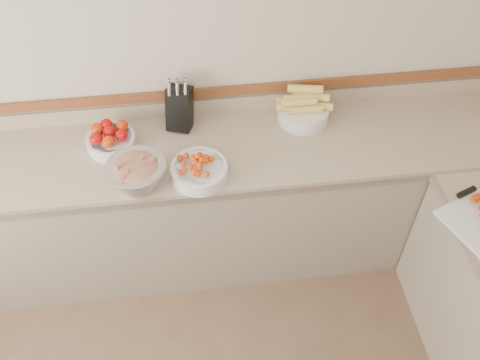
{
  "coord_description": "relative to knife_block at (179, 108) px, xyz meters",
  "views": [
    {
      "loc": [
        0.13,
        -0.4,
        2.93
      ],
      "look_at": [
        0.35,
        1.35,
        1.0
      ],
      "focal_mm": 40.0,
      "sensor_mm": 36.0,
      "label": 1
    }
  ],
  "objects": [
    {
      "name": "back_wall",
      "position": [
        -0.08,
        0.1,
        0.27
      ],
      "size": [
        4.0,
        0.0,
        4.0
      ],
      "primitive_type": "plane",
      "rotation": [
        1.57,
        0.0,
        0.0
      ],
      "color": "beige",
      "rests_on": "ground_plane"
    },
    {
      "name": "cherry_tomato_bowl",
      "position": [
        0.08,
        -0.41,
        -0.08
      ],
      "size": [
        0.29,
        0.29,
        0.16
      ],
      "color": "silver",
      "rests_on": "counter_back"
    },
    {
      "name": "rhubarb_bowl",
      "position": [
        -0.24,
        -0.43,
        -0.04
      ],
      "size": [
        0.3,
        0.3,
        0.17
      ],
      "color": "#B2B2BA",
      "rests_on": "counter_back"
    },
    {
      "name": "counter_back",
      "position": [
        -0.08,
        -0.22,
        -0.58
      ],
      "size": [
        4.0,
        0.65,
        1.08
      ],
      "color": "tan",
      "rests_on": "ground_plane"
    },
    {
      "name": "corn_bowl",
      "position": [
        0.69,
        -0.03,
        -0.06
      ],
      "size": [
        0.32,
        0.29,
        0.21
      ],
      "color": "silver",
      "rests_on": "counter_back"
    },
    {
      "name": "tomato_bowl",
      "position": [
        -0.38,
        -0.12,
        -0.07
      ],
      "size": [
        0.27,
        0.27,
        0.13
      ],
      "color": "silver",
      "rests_on": "counter_back"
    },
    {
      "name": "knife_block",
      "position": [
        0.0,
        0.0,
        0.0
      ],
      "size": [
        0.18,
        0.19,
        0.32
      ],
      "color": "black",
      "rests_on": "counter_back"
    }
  ]
}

